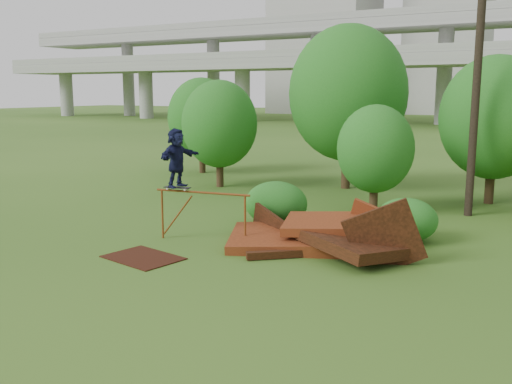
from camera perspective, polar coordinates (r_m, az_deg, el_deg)
The scene contains 16 objects.
ground at distance 14.34m, azimuth -1.18°, elevation -7.82°, with size 240.00×240.00×0.00m, color #2D5116.
scrap_pile at distance 16.17m, azimuth 6.39°, elevation -4.51°, with size 5.98×4.01×2.18m.
grind_rail at distance 16.72m, azimuth -5.38°, elevation -1.22°, with size 2.95×0.55×1.52m.
skateboard at distance 17.00m, azimuth -7.88°, elevation 0.45°, with size 0.84×0.35×0.08m.
skater at distance 16.88m, azimuth -7.95°, elevation 3.41°, with size 1.61×0.51×1.74m, color #121537.
flat_plate at distance 15.61m, azimuth -11.22°, elevation -6.45°, with size 1.98×1.41×0.03m, color black.
tree_0 at distance 26.28m, azimuth -3.68°, elevation 6.79°, with size 3.48×3.48×4.91m.
tree_1 at distance 26.06m, azimuth 9.17°, elevation 9.71°, with size 5.26×5.26×7.32m.
tree_2 at distance 21.16m, azimuth 11.85°, elevation 4.23°, with size 2.79×2.79×3.93m.
tree_3 at distance 24.03m, azimuth 22.75°, elevation 6.88°, with size 4.17×4.17×5.79m.
tree_6 at distance 30.94m, azimuth -5.46°, elevation 7.45°, with size 3.66×3.66×5.11m.
shrub_left at distance 18.88m, azimuth 2.02°, elevation -1.14°, with size 2.11×1.95×1.46m, color #175516.
shrub_right at distance 17.44m, azimuth 14.82°, elevation -2.70°, with size 1.83×1.68×1.29m, color #175516.
utility_pole at distance 21.37m, azimuth 21.34°, elevation 12.36°, with size 1.40×0.28×10.85m.
building_left at distance 116.55m, azimuth 6.98°, elevation 16.49°, with size 18.00×16.00×35.00m, color #9E9E99.
building_right at distance 116.41m, azimuth 18.70°, elevation 14.33°, with size 14.00×14.00×28.00m, color #9E9E99.
Camera 1 is at (6.99, -11.71, 4.41)m, focal length 40.00 mm.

